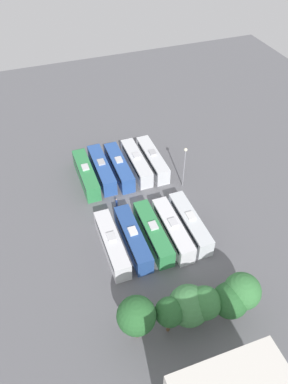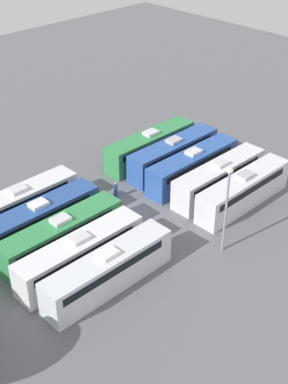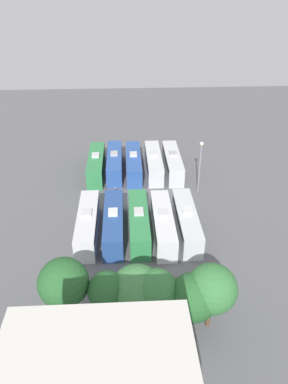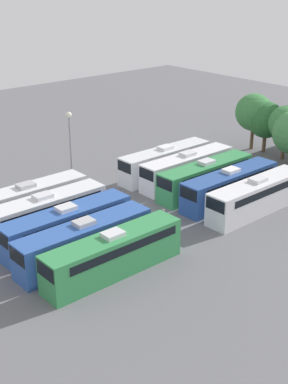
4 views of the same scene
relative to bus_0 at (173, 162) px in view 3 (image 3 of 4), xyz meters
The scene contains 19 objects.
ground_plane 10.84m from the bus_0, 52.61° to the left, with size 121.88×121.88×0.00m, color slate.
bus_0 is the anchor object (origin of this frame).
bus_1 3.19m from the bus_0, ahead, with size 2.49×11.79×3.49m.
bus_2 6.61m from the bus_0, ahead, with size 2.49×11.79×3.49m.
bus_3 9.83m from the bus_0, ahead, with size 2.49×11.79×3.49m.
bus_4 12.88m from the bus_0, ahead, with size 2.49×11.79×3.49m.
bus_5 17.23m from the bus_0, 89.24° to the left, with size 2.49×11.79×3.49m.
bus_6 17.87m from the bus_0, 79.25° to the left, with size 2.49×11.79×3.49m.
bus_7 18.30m from the bus_0, 69.43° to the left, with size 2.49×11.79×3.49m.
bus_8 19.66m from the bus_0, 60.45° to the left, with size 2.49×11.79×3.49m.
bus_9 21.46m from the bus_0, 52.68° to the left, with size 2.49×11.79×3.49m.
worker_person 12.61m from the bus_0, 40.17° to the left, with size 0.36×0.36×1.79m.
light_pole 8.65m from the bus_0, 114.21° to the left, with size 0.60×0.60×8.37m.
tree_0 32.45m from the bus_0, 89.29° to the left, with size 4.72×4.72×7.20m.
tree_1 32.75m from the bus_0, 86.23° to the left, with size 4.57×4.57×6.43m.
tree_2 32.57m from the bus_0, 80.41° to the left, with size 4.18×4.18×6.60m.
tree_3 32.24m from the bus_0, 77.10° to the left, with size 5.26×5.26×6.48m.
tree_4 33.28m from the bus_0, 72.58° to the left, with size 3.66×3.66×6.28m.
tree_5 34.19m from the bus_0, 65.88° to the left, with size 4.77×4.77×7.46m.
Camera 3 is at (1.37, 48.06, 29.78)m, focal length 35.00 mm.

